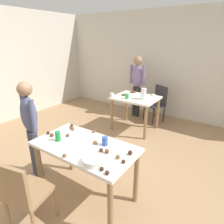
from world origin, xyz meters
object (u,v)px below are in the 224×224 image
Objects in this scene: chair_near_table at (23,192)px; pitcher_far at (144,94)px; dining_table_near at (85,153)px; dining_table_far at (135,102)px; mixing_bowl at (93,161)px; chair_far_table at (157,101)px; person_adult_far at (137,81)px; soda_can at (58,136)px; person_girl_near at (30,123)px.

chair_near_table is 2.80m from pitcher_far.
pitcher_far reaches higher than dining_table_near.
dining_table_near and dining_table_far have the same top height.
chair_near_table is 0.76m from mixing_bowl.
chair_far_table is 0.57× the size of person_adult_far.
chair_far_table is at bearing 87.93° from soda_can.
person_girl_near is at bearing 139.12° from chair_near_table.
person_girl_near is at bearing 179.48° from soda_can.
chair_far_table is 0.70m from person_adult_far.
person_adult_far is at bearing 99.65° from chair_near_table.
person_adult_far is 7.10× the size of mixing_bowl.
chair_near_table reaches higher than dining_table_near.
mixing_bowl is (0.31, -0.22, 0.14)m from dining_table_near.
pitcher_far is (0.10, 2.16, 0.05)m from soda_can.
chair_near_table is at bearing -135.62° from mixing_bowl.
chair_far_table reaches higher than mixing_bowl.
person_girl_near is at bearing -102.79° from chair_far_table.
chair_far_table is (-0.23, 2.85, -0.14)m from dining_table_near.
mixing_bowl reaches higher than dining_table_far.
dining_table_far is 2.27m from person_girl_near.
person_girl_near is 11.61× the size of soda_can.
pitcher_far is at bearing -90.39° from chair_far_table.
pitcher_far is (0.21, -0.06, 0.24)m from dining_table_far.
chair_near_table and chair_far_table have the same top height.
soda_can is (0.46, -2.94, -0.11)m from person_adult_far.
soda_can is 2.17m from pitcher_far.
chair_far_table is at bearing 1.14° from person_adult_far.
chair_far_table reaches higher than dining_table_far.
pitcher_far is at bearing -54.23° from person_adult_far.
dining_table_near is 2.09m from pitcher_far.
pitcher_far reaches higher than chair_near_table.
dining_table_near is 1.42× the size of chair_far_table.
person_adult_far is 12.56× the size of soda_can.
person_girl_near is 6.13× the size of pitcher_far.
person_girl_near reaches higher than dining_table_near.
dining_table_near is 1.42× the size of chair_near_table.
dining_table_far is 0.65× the size of person_girl_near.
chair_near_table is 3.76× the size of pitcher_far.
soda_can is (-0.11, -2.95, 0.31)m from chair_far_table.
person_adult_far reaches higher than mixing_bowl.
chair_far_table is 3.13m from mixing_bowl.
pitcher_far is (-0.24, 2.06, 0.22)m from dining_table_near.
soda_can is 0.53× the size of pitcher_far.
dining_table_near is 10.15× the size of soda_can.
person_adult_far is at bearing 105.62° from dining_table_near.
pitcher_far reaches higher than dining_table_far.
dining_table_near is at bearing -74.38° from person_adult_far.
soda_can reaches higher than dining_table_near.
soda_can is at bearing 103.58° from chair_near_table.
mixing_bowl is (1.21, -0.12, -0.06)m from person_girl_near.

